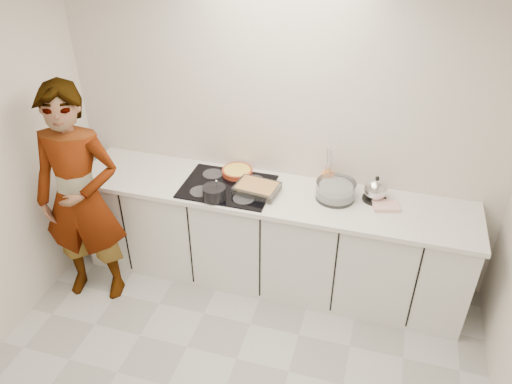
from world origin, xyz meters
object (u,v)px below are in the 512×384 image
(tart_dish, at_px, (237,171))
(mixing_bowl, at_px, (336,191))
(saucepan, at_px, (214,193))
(cook, at_px, (80,199))
(kettle, at_px, (376,190))
(hob, at_px, (228,186))
(utensil_crock, at_px, (327,180))
(baking_dish, at_px, (257,188))

(tart_dish, bearing_deg, mixing_bowl, -7.69)
(saucepan, xyz_separation_m, mixing_bowl, (0.90, 0.29, 0.00))
(saucepan, bearing_deg, cook, -162.33)
(tart_dish, relative_size, mixing_bowl, 0.95)
(kettle, height_order, cook, cook)
(saucepan, bearing_deg, tart_dish, 81.78)
(mixing_bowl, distance_m, kettle, 0.31)
(kettle, bearing_deg, cook, -163.17)
(hob, xyz_separation_m, cook, (-1.03, -0.51, 0.02))
(hob, relative_size, saucepan, 3.97)
(hob, relative_size, kettle, 3.36)
(utensil_crock, bearing_deg, mixing_bowl, -57.21)
(tart_dish, distance_m, cook, 1.26)
(baking_dish, distance_m, cook, 1.37)
(hob, bearing_deg, baking_dish, -4.51)
(mixing_bowl, height_order, cook, cook)
(baking_dish, relative_size, cook, 0.19)
(saucepan, height_order, cook, cook)
(hob, bearing_deg, kettle, 7.23)
(baking_dish, relative_size, kettle, 1.68)
(baking_dish, bearing_deg, saucepan, -148.62)
(saucepan, distance_m, kettle, 1.25)
(utensil_crock, bearing_deg, saucepan, -152.73)
(mixing_bowl, bearing_deg, tart_dish, 172.31)
(baking_dish, relative_size, utensil_crock, 2.71)
(tart_dish, bearing_deg, saucepan, -98.22)
(saucepan, xyz_separation_m, utensil_crock, (0.81, 0.42, 0.00))
(saucepan, bearing_deg, kettle, 16.13)
(hob, distance_m, kettle, 1.17)
(hob, distance_m, cook, 1.15)
(baking_dish, height_order, utensil_crock, utensil_crock)
(cook, bearing_deg, mixing_bowl, 6.99)
(kettle, distance_m, utensil_crock, 0.39)
(hob, xyz_separation_m, kettle, (1.16, 0.15, 0.08))
(baking_dish, relative_size, mixing_bowl, 1.08)
(cook, bearing_deg, saucepan, 7.02)
(mixing_bowl, xyz_separation_m, cook, (-1.89, -0.60, -0.04))
(hob, bearing_deg, cook, -153.43)
(baking_dish, bearing_deg, utensil_crock, 24.79)
(hob, bearing_deg, mixing_bowl, 5.70)
(mixing_bowl, relative_size, kettle, 1.56)
(saucepan, relative_size, utensil_crock, 1.36)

